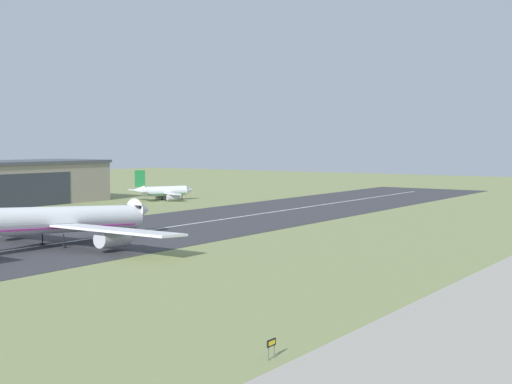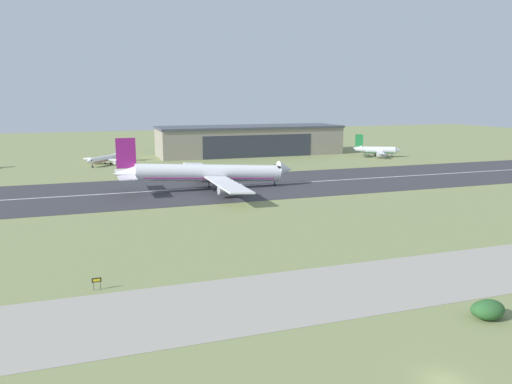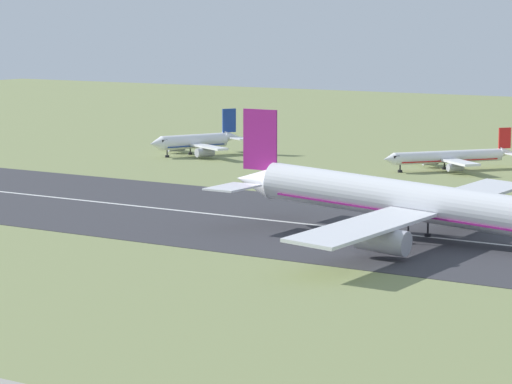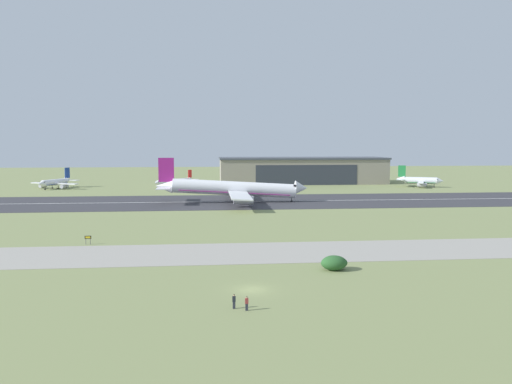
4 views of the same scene
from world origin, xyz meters
name	(u,v)px [view 1 (image 1 of 4)]	position (x,y,z in m)	size (l,w,h in m)	color
ground_plane	(278,280)	(0.00, 52.33, 0.00)	(633.32, 633.32, 0.00)	#7A8451
runway_strip	(28,248)	(0.00, 104.65, 0.03)	(393.32, 44.44, 0.06)	#333338
runway_centreline	(28,248)	(0.00, 104.65, 0.07)	(353.99, 0.70, 0.01)	silver
taxiway_road	(497,309)	(0.00, 23.24, 0.03)	(294.99, 17.75, 0.05)	gray
airplane_landing	(49,221)	(2.68, 102.06, 4.66)	(51.85, 56.57, 15.27)	white
airplane_parked_west	(164,191)	(91.41, 154.76, 2.95)	(21.62, 19.46, 9.88)	silver
runway_sign	(271,345)	(-29.66, 33.84, 1.27)	(1.27, 0.13, 1.73)	#4C4C51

